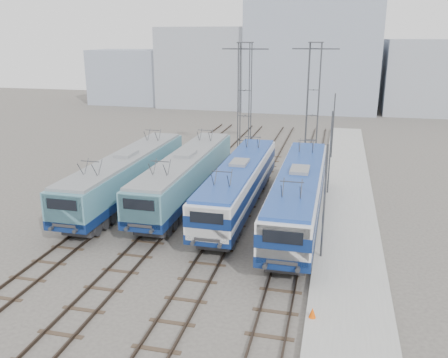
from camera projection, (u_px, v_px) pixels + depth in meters
ground at (170, 260)px, 27.86m from camera, size 160.00×160.00×0.00m
platform at (348, 223)px, 32.95m from camera, size 4.00×70.00×0.30m
locomotive_far_left at (126, 174)px, 36.93m from camera, size 2.91×18.36×3.46m
locomotive_center_left at (185, 174)px, 36.91m from camera, size 2.91×18.37×3.46m
locomotive_center_right at (239, 182)px, 34.85m from camera, size 2.83×17.92×3.37m
locomotive_far_right at (299, 192)px, 32.39m from camera, size 2.96×18.75×3.53m
catenary_tower_west at (245, 99)px, 46.37m from camera, size 4.50×1.20×12.00m
catenary_tower_east at (313, 99)px, 46.77m from camera, size 4.50×1.20×12.00m
mast_front at (324, 205)px, 26.76m from camera, size 0.12×0.12×7.00m
mast_mid at (330, 155)px, 37.91m from camera, size 0.12×0.12×7.00m
mast_rear at (333, 127)px, 49.07m from camera, size 0.12×0.12×7.00m
safety_cone at (312, 313)px, 21.60m from camera, size 0.33×0.33×0.49m
building_west at (212, 67)px, 86.60m from camera, size 18.00×12.00×14.00m
building_center at (312, 57)px, 81.97m from camera, size 22.00×14.00×18.00m
building_east at (434, 77)px, 78.33m from camera, size 16.00×12.00×12.00m
building_far_west at (132, 77)px, 90.79m from camera, size 14.00×10.00×10.00m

